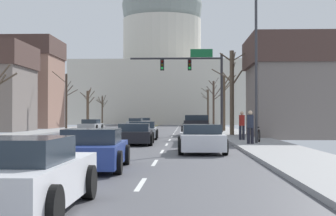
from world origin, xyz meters
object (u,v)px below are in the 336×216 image
object	(u,v)px
pickup_truck_near_00	(197,126)
sedan_near_04	(93,150)
sedan_near_01	(143,131)
bicycle_parked	(258,135)
signal_gantry	(196,73)
sedan_near_05	(14,177)
sedan_oncoming_00	(91,125)
sedan_oncoming_02	(145,122)
sedan_oncoming_03	(149,121)
pedestrian_01	(242,124)
sedan_near_02	(135,135)
sedan_oncoming_01	(136,123)
pedestrian_00	(250,125)
sedan_near_03	(201,139)
street_lamp_right	(250,44)

from	to	relation	value
pickup_truck_near_00	sedan_near_04	world-z (taller)	pickup_truck_near_00
sedan_near_01	bicycle_parked	size ratio (longest dim) A/B	2.43
signal_gantry	sedan_near_05	distance (m)	35.03
signal_gantry	sedan_near_01	xyz separation A→B (m)	(-3.78, -9.29, -4.63)
sedan_oncoming_00	sedan_oncoming_02	distance (m)	24.40
sedan_near_01	sedan_oncoming_03	size ratio (longest dim) A/B	0.95
pickup_truck_near_00	pedestrian_01	bearing A→B (deg)	-75.69
sedan_oncoming_00	sedan_oncoming_02	size ratio (longest dim) A/B	1.04
sedan_near_02	sedan_oncoming_00	size ratio (longest dim) A/B	0.97
bicycle_parked	sedan_oncoming_01	bearing A→B (deg)	106.33
sedan_near_04	sedan_oncoming_01	size ratio (longest dim) A/B	0.99
signal_gantry	bicycle_parked	size ratio (longest dim) A/B	4.47
sedan_oncoming_00	sedan_oncoming_03	world-z (taller)	sedan_oncoming_03
signal_gantry	sedan_oncoming_03	distance (m)	46.33
sedan_near_04	pedestrian_00	xyz separation A→B (m)	(6.01, 10.92, 0.51)
sedan_near_04	sedan_oncoming_03	size ratio (longest dim) A/B	0.96
sedan_near_01	sedan_near_02	world-z (taller)	sedan_near_01
sedan_near_05	bicycle_parked	xyz separation A→B (m)	(6.74, 19.69, -0.09)
sedan_near_05	sedan_oncoming_03	xyz separation A→B (m)	(-3.66, 80.04, 0.02)
sedan_oncoming_01	sedan_oncoming_02	size ratio (longest dim) A/B	1.03
sedan_oncoming_03	pedestrian_00	size ratio (longest dim) A/B	2.68
pickup_truck_near_00	sedan_oncoming_01	xyz separation A→B (m)	(-7.19, 23.49, -0.14)
sedan_oncoming_03	bicycle_parked	xyz separation A→B (m)	(10.40, -60.35, -0.11)
pedestrian_00	bicycle_parked	size ratio (longest dim) A/B	0.95
sedan_near_03	sedan_oncoming_01	xyz separation A→B (m)	(-6.98, 41.60, 0.01)
pickup_truck_near_00	sedan_oncoming_02	world-z (taller)	pickup_truck_near_00
signal_gantry	sedan_near_01	size ratio (longest dim) A/B	1.84
sedan_near_01	sedan_oncoming_03	bearing A→B (deg)	93.71
sedan_oncoming_02	pedestrian_01	distance (m)	47.24
pedestrian_00	sedan_oncoming_03	bearing A→B (deg)	98.83
sedan_near_01	sedan_near_03	bearing A→B (deg)	-73.64
pickup_truck_near_00	sedan_oncoming_01	distance (m)	24.57
sedan_near_05	pedestrian_01	bearing A→B (deg)	74.27
street_lamp_right	sedan_oncoming_03	xyz separation A→B (m)	(-9.81, 61.97, -4.71)
pickup_truck_near_00	sedan_oncoming_02	xyz separation A→B (m)	(-7.05, 36.63, -0.15)
sedan_near_03	pedestrian_01	size ratio (longest dim) A/B	2.57
sedan_near_03	sedan_near_01	bearing A→B (deg)	106.36
sedan_near_04	pedestrian_01	xyz separation A→B (m)	(6.05, 15.10, 0.52)
sedan_oncoming_01	bicycle_parked	distance (m)	36.58
pickup_truck_near_00	sedan_near_02	world-z (taller)	pickup_truck_near_00
sedan_near_04	sedan_near_01	bearing A→B (deg)	90.47
sedan_near_05	sedan_oncoming_00	distance (m)	44.39
sedan_oncoming_00	sedan_oncoming_02	bearing A→B (deg)	81.23
sedan_oncoming_02	sedan_near_02	bearing A→B (deg)	-86.00
sedan_near_05	bicycle_parked	bearing A→B (deg)	71.11
sedan_near_02	sedan_oncoming_02	distance (m)	49.04
sedan_oncoming_00	sedan_near_02	bearing A→B (deg)	-73.93
pedestrian_00	pedestrian_01	size ratio (longest dim) A/B	1.00
sedan_near_02	sedan_oncoming_03	bearing A→B (deg)	93.44
sedan_oncoming_02	pedestrian_00	bearing A→B (deg)	-79.37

